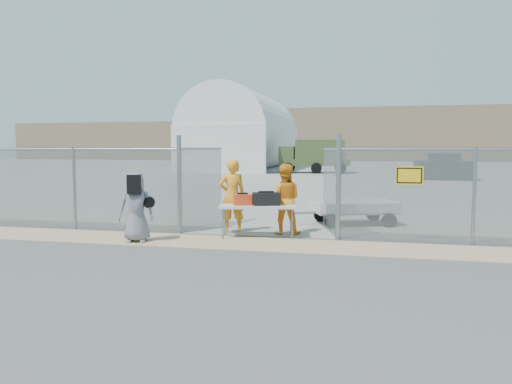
% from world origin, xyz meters
% --- Properties ---
extents(ground, '(160.00, 160.00, 0.00)m').
position_xyz_m(ground, '(0.00, 0.00, 0.00)').
color(ground, '#474545').
extents(tarmac_inside, '(160.00, 80.00, 0.01)m').
position_xyz_m(tarmac_inside, '(0.00, 42.00, 0.01)').
color(tarmac_inside, gray).
rests_on(tarmac_inside, ground).
extents(dirt_strip, '(44.00, 1.60, 0.01)m').
position_xyz_m(dirt_strip, '(0.00, 1.00, 0.01)').
color(dirt_strip, tan).
rests_on(dirt_strip, ground).
extents(distant_hills, '(140.00, 6.00, 9.00)m').
position_xyz_m(distant_hills, '(5.00, 78.00, 4.50)').
color(distant_hills, '#7F684F').
rests_on(distant_hills, ground).
extents(chain_link_fence, '(40.00, 0.20, 2.20)m').
position_xyz_m(chain_link_fence, '(0.00, 2.00, 1.10)').
color(chain_link_fence, gray).
rests_on(chain_link_fence, ground).
extents(quonset_hangar, '(9.00, 18.00, 8.00)m').
position_xyz_m(quonset_hangar, '(-10.00, 40.00, 4.00)').
color(quonset_hangar, silver).
rests_on(quonset_hangar, ground).
extents(folding_table, '(1.97, 1.13, 0.79)m').
position_xyz_m(folding_table, '(0.07, 1.85, 0.39)').
color(folding_table, beige).
rests_on(folding_table, ground).
extents(orange_bag, '(0.50, 0.43, 0.27)m').
position_xyz_m(orange_bag, '(-0.29, 1.83, 0.92)').
color(orange_bag, '#DE441A').
rests_on(orange_bag, folding_table).
extents(black_duffel, '(0.72, 0.57, 0.31)m').
position_xyz_m(black_duffel, '(0.27, 1.93, 0.94)').
color(black_duffel, black).
rests_on(black_duffel, folding_table).
extents(security_worker_left, '(0.81, 0.68, 1.89)m').
position_xyz_m(security_worker_left, '(-0.73, 2.45, 0.95)').
color(security_worker_left, orange).
rests_on(security_worker_left, ground).
extents(security_worker_right, '(0.94, 0.76, 1.78)m').
position_xyz_m(security_worker_right, '(0.63, 2.45, 0.89)').
color(security_worker_right, orange).
rests_on(security_worker_right, ground).
extents(visitor, '(0.91, 0.71, 1.63)m').
position_xyz_m(visitor, '(-2.53, 0.65, 0.82)').
color(visitor, slate).
rests_on(visitor, ground).
extents(utility_trailer, '(3.29, 2.40, 0.72)m').
position_xyz_m(utility_trailer, '(2.29, 4.47, 0.36)').
color(utility_trailer, beige).
rests_on(utility_trailer, ground).
extents(military_truck, '(6.24, 2.78, 2.89)m').
position_xyz_m(military_truck, '(-2.05, 33.81, 1.44)').
color(military_truck, '#3E5129').
rests_on(military_truck, ground).
extents(parked_vehicle_near, '(4.07, 2.07, 1.79)m').
position_xyz_m(parked_vehicle_near, '(7.63, 26.28, 0.89)').
color(parked_vehicle_near, '#303431').
rests_on(parked_vehicle_near, ground).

